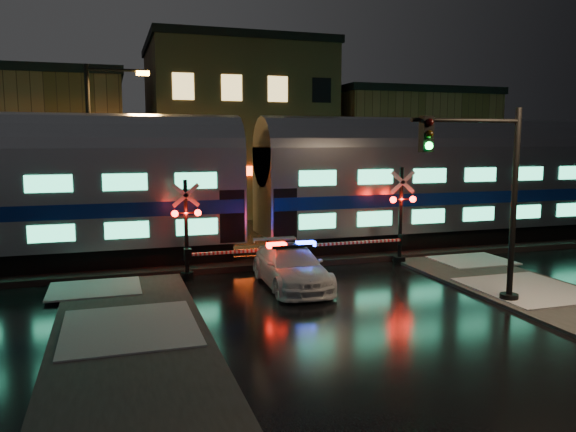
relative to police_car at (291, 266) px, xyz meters
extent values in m
plane|color=black|center=(0.90, -0.23, -0.72)|extent=(120.00, 120.00, 0.00)
cube|color=black|center=(0.90, 4.77, -0.60)|extent=(90.00, 4.20, 0.24)
cube|color=#2D2D2D|center=(-5.60, -6.23, -0.66)|extent=(4.00, 20.00, 0.12)
cube|color=brown|center=(-12.10, 21.77, 3.78)|extent=(14.00, 10.00, 9.00)
cube|color=brown|center=(2.90, 22.27, 5.03)|extent=(12.00, 11.00, 11.50)
cube|color=brown|center=(15.90, 21.77, 3.53)|extent=(12.00, 10.00, 8.50)
cube|color=black|center=(12.69, 4.77, -0.08)|extent=(24.00, 2.40, 0.80)
cube|color=#B7BAC1|center=(12.69, 4.77, 2.22)|extent=(25.00, 3.05, 3.80)
cube|color=navy|center=(12.69, 4.77, 1.82)|extent=(24.75, 3.09, 0.55)
cube|color=#40F4AC|center=(12.69, 3.21, 1.07)|extent=(21.00, 0.05, 0.62)
cube|color=#40F4AC|center=(12.69, 3.21, 2.87)|extent=(21.00, 0.05, 0.62)
cylinder|color=#B7BAC1|center=(12.69, 4.77, 3.92)|extent=(25.00, 3.05, 3.05)
imported|color=white|center=(0.00, 0.00, -0.01)|extent=(2.13, 4.97, 1.43)
cube|color=black|center=(0.00, 0.00, 0.75)|extent=(1.50, 0.42, 0.10)
cube|color=#FF0C05|center=(-0.53, 0.01, 0.79)|extent=(0.66, 0.35, 0.17)
cube|color=#1426FF|center=(0.53, -0.01, 0.79)|extent=(0.66, 0.35, 0.17)
cylinder|color=black|center=(5.46, 2.17, -0.57)|extent=(0.50, 0.50, 0.30)
cylinder|color=black|center=(5.46, 2.17, 1.30)|extent=(0.16, 0.16, 4.03)
sphere|color=#FF0C05|center=(5.01, 1.99, 2.00)|extent=(0.26, 0.26, 0.26)
sphere|color=#FF0C05|center=(5.92, 1.99, 2.00)|extent=(0.26, 0.26, 0.26)
cube|color=white|center=(2.94, 1.92, 0.34)|extent=(5.04, 0.10, 0.10)
cube|color=black|center=(5.46, 1.92, 0.34)|extent=(0.25, 0.30, 0.45)
cylinder|color=black|center=(-3.36, 2.17, -0.58)|extent=(0.46, 0.46, 0.28)
cylinder|color=black|center=(-3.36, 2.17, 1.13)|extent=(0.15, 0.15, 3.70)
sphere|color=#FF0C05|center=(-3.78, 1.99, 1.78)|extent=(0.24, 0.24, 0.24)
sphere|color=#FF0C05|center=(-2.94, 1.99, 1.78)|extent=(0.24, 0.24, 0.24)
cube|color=white|center=(-1.05, 1.92, 0.25)|extent=(4.63, 0.10, 0.10)
cube|color=black|center=(-3.36, 1.92, 0.25)|extent=(0.25, 0.30, 0.45)
cylinder|color=black|center=(5.94, -4.05, -0.57)|extent=(0.57, 0.57, 0.31)
cylinder|color=black|center=(5.94, -4.05, 2.33)|extent=(0.18, 0.18, 6.11)
cylinder|color=black|center=(4.10, -4.05, 4.98)|extent=(3.66, 0.12, 0.12)
cube|color=black|center=(2.68, -4.20, 4.57)|extent=(0.33, 0.28, 1.02)
sphere|color=#0CFF3F|center=(2.68, -4.36, 4.25)|extent=(0.22, 0.22, 0.22)
cylinder|color=black|center=(-6.78, 8.77, 3.53)|extent=(0.21, 0.21, 8.50)
cylinder|color=black|center=(-5.50, 8.77, 7.57)|extent=(2.55, 0.13, 0.13)
cube|color=orange|center=(-4.33, 8.77, 7.47)|extent=(0.58, 0.30, 0.19)
camera|label=1|loc=(-5.94, -18.37, 4.38)|focal=35.00mm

